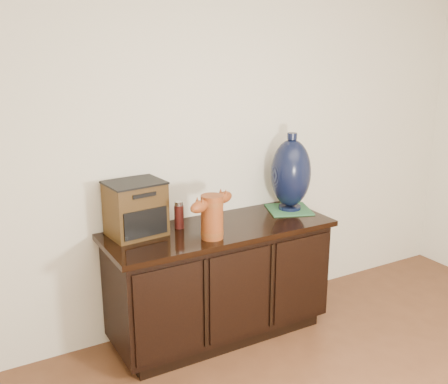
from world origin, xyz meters
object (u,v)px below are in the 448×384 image
terracotta_vessel (212,214)px  spray_can (179,215)px  sideboard (219,281)px  lamp_base (291,173)px  tv_radio (136,209)px

terracotta_vessel → spray_can: terracotta_vessel is taller
sideboard → terracotta_vessel: 0.55m
sideboard → lamp_base: 0.87m
terracotta_vessel → spray_can: bearing=86.8°
tv_radio → spray_can: 0.29m
lamp_base → spray_can: bearing=176.8°
sideboard → tv_radio: tv_radio is taller
terracotta_vessel → spray_can: 0.28m
sideboard → terracotta_vessel: terracotta_vessel is taller
terracotta_vessel → tv_radio: size_ratio=1.03×
tv_radio → lamp_base: size_ratio=0.67×
tv_radio → lamp_base: lamp_base is taller
terracotta_vessel → spray_can: size_ratio=2.11×
lamp_base → spray_can: 0.84m
terracotta_vessel → tv_radio: 0.46m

